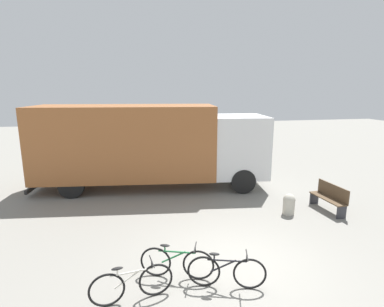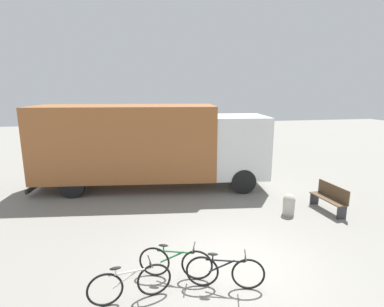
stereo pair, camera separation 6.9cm
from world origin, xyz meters
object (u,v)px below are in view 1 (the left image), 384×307
at_px(bicycle_near, 132,284).
at_px(bicycle_far, 226,272).
at_px(bicycle_middle, 177,262).
at_px(delivery_truck, 149,143).
at_px(bollard_near_bench, 289,204).
at_px(park_bench, 330,197).

relative_size(bicycle_near, bicycle_far, 1.03).
height_order(bicycle_near, bicycle_middle, same).
bearing_deg(bicycle_near, delivery_truck, 75.48).
distance_m(delivery_truck, bollard_near_bench, 5.94).
bearing_deg(delivery_truck, bicycle_middle, -81.54).
relative_size(park_bench, bicycle_far, 0.93).
bearing_deg(bicycle_far, bicycle_near, -162.74).
height_order(park_bench, bicycle_middle, park_bench).
bearing_deg(park_bench, bicycle_far, 120.23).
bearing_deg(bicycle_middle, delivery_truck, 110.43).
bearing_deg(bicycle_far, bollard_near_bench, 61.82).
distance_m(park_bench, bicycle_far, 5.70).
height_order(bicycle_middle, bicycle_far, same).
xyz_separation_m(delivery_truck, bicycle_far, (1.16, -6.96, -1.53)).
relative_size(bicycle_near, bicycle_middle, 1.04).
xyz_separation_m(bicycle_middle, bollard_near_bench, (4.16, 2.68, -0.00)).
height_order(bicycle_near, bicycle_far, same).
height_order(park_bench, bollard_near_bench, park_bench).
height_order(delivery_truck, park_bench, delivery_truck).
distance_m(delivery_truck, park_bench, 7.09).
bearing_deg(bollard_near_bench, bicycle_far, -134.81).
distance_m(park_bench, bicycle_middle, 6.27).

